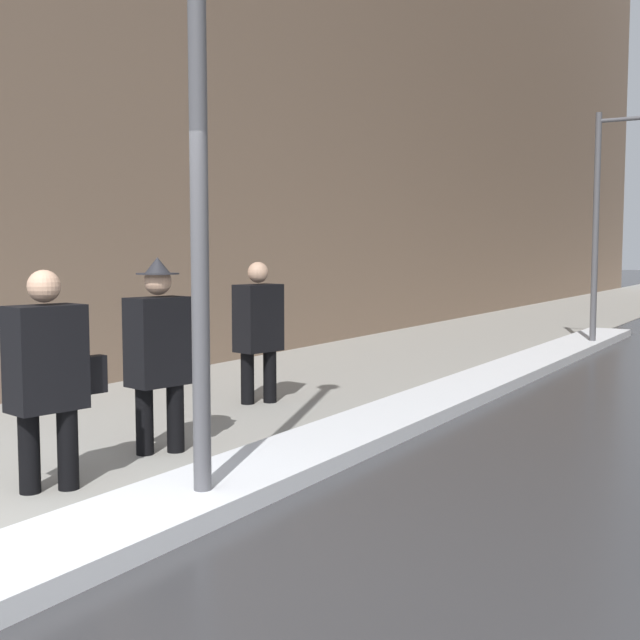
{
  "coord_description": "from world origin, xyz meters",
  "views": [
    {
      "loc": [
        3.75,
        -2.8,
        1.72
      ],
      "look_at": [
        -0.4,
        4.0,
        1.05
      ],
      "focal_mm": 45.0,
      "sensor_mm": 36.0,
      "label": 1
    }
  ],
  "objects_px": {
    "pedestrian_in_fedora": "(160,348)",
    "pedestrian_in_glasses": "(258,326)",
    "lamp_post": "(197,23)",
    "pedestrian_trailing": "(48,370)",
    "traffic_light_near": "(637,177)"
  },
  "relations": [
    {
      "from": "pedestrian_in_fedora",
      "to": "pedestrian_in_glasses",
      "type": "relative_size",
      "value": 1.04
    },
    {
      "from": "lamp_post",
      "to": "pedestrian_trailing",
      "type": "xyz_separation_m",
      "value": [
        -1.19,
        -0.27,
        -2.3
      ]
    },
    {
      "from": "lamp_post",
      "to": "pedestrian_in_glasses",
      "type": "bearing_deg",
      "value": 120.0
    },
    {
      "from": "lamp_post",
      "to": "pedestrian_in_glasses",
      "type": "xyz_separation_m",
      "value": [
        -1.87,
        3.25,
        -2.29
      ]
    },
    {
      "from": "pedestrian_trailing",
      "to": "pedestrian_in_fedora",
      "type": "distance_m",
      "value": 1.24
    },
    {
      "from": "traffic_light_near",
      "to": "pedestrian_in_glasses",
      "type": "height_order",
      "value": "traffic_light_near"
    },
    {
      "from": "traffic_light_near",
      "to": "pedestrian_in_glasses",
      "type": "distance_m",
      "value": 8.25
    },
    {
      "from": "pedestrian_trailing",
      "to": "pedestrian_in_glasses",
      "type": "distance_m",
      "value": 3.58
    },
    {
      "from": "traffic_light_near",
      "to": "pedestrian_trailing",
      "type": "relative_size",
      "value": 2.61
    },
    {
      "from": "lamp_post",
      "to": "traffic_light_near",
      "type": "xyz_separation_m",
      "value": [
        0.79,
        10.76,
        -0.16
      ]
    },
    {
      "from": "pedestrian_trailing",
      "to": "pedestrian_in_glasses",
      "type": "bearing_deg",
      "value": -158.04
    },
    {
      "from": "pedestrian_trailing",
      "to": "pedestrian_in_glasses",
      "type": "relative_size",
      "value": 0.99
    },
    {
      "from": "lamp_post",
      "to": "traffic_light_near",
      "type": "relative_size",
      "value": 1.29
    },
    {
      "from": "lamp_post",
      "to": "traffic_light_near",
      "type": "bearing_deg",
      "value": 85.81
    },
    {
      "from": "traffic_light_near",
      "to": "pedestrian_in_fedora",
      "type": "height_order",
      "value": "traffic_light_near"
    }
  ]
}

